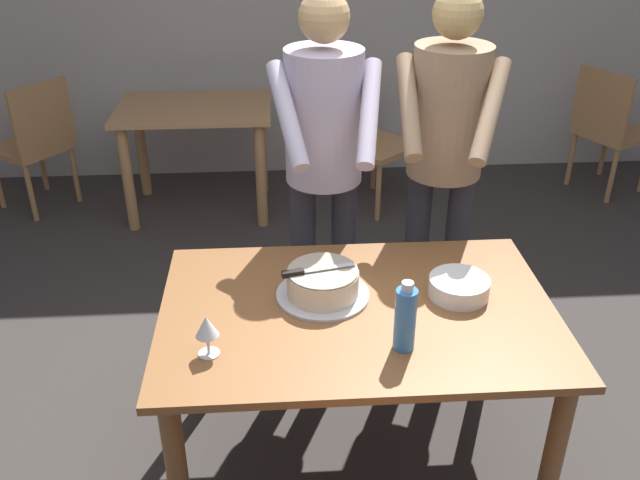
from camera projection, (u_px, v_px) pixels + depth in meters
name	position (u px, v px, depth m)	size (l,w,h in m)	color
ground_plane	(353.00, 461.00, 2.79)	(14.00, 14.00, 0.00)	#383330
main_dining_table	(357.00, 334.00, 2.48)	(1.40, 0.93, 0.75)	brown
cake_on_platter	(323.00, 284.00, 2.47)	(0.34, 0.34, 0.11)	silver
cake_knife	(303.00, 272.00, 2.42)	(0.27, 0.08, 0.02)	silver
plate_stack	(459.00, 287.00, 2.49)	(0.22, 0.22, 0.07)	white
wine_glass_near	(207.00, 328.00, 2.15)	(0.08, 0.08, 0.14)	silver
water_bottle	(405.00, 318.00, 2.18)	(0.07, 0.07, 0.25)	#387AC6
person_cutting_cake	(324.00, 152.00, 2.86)	(0.47, 0.56, 1.72)	#2D2D38
person_standing_beside	(445.00, 146.00, 2.91)	(0.47, 0.58, 1.72)	#2D2D38
background_table	(196.00, 130.00, 4.55)	(1.00, 0.70, 0.74)	tan
background_chair_0	(35.00, 141.00, 4.61)	(0.62, 0.62, 0.90)	tan
background_chair_1	(609.00, 126.00, 4.86)	(0.59, 0.59, 0.90)	tan
background_chair_2	(369.00, 135.00, 4.71)	(0.62, 0.62, 0.90)	tan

